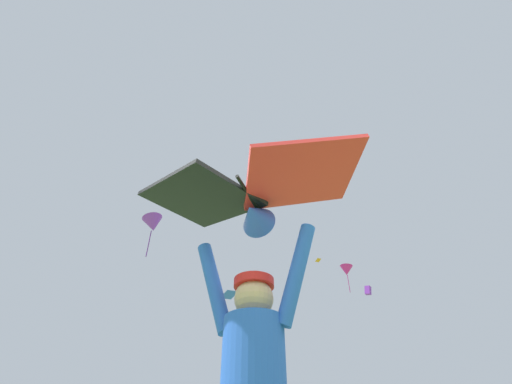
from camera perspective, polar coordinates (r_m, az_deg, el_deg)
held_stunt_kite at (r=2.52m, az=-0.80°, el=-0.50°), size 1.59×1.09×0.39m
distant_kite_magenta_far_center at (r=30.25m, az=13.94°, el=-11.80°), size 1.25×1.26×2.28m
distant_kite_purple_mid_left at (r=20.29m, az=-15.81°, el=-4.85°), size 1.53×1.41×2.49m
distant_kite_blue_overhead_distant at (r=18.66m, az=-4.26°, el=-15.61°), size 0.76×0.75×0.34m
distant_kite_purple_high_right at (r=41.34m, az=17.06°, el=-14.45°), size 0.85×0.83×0.95m
distant_kite_orange_low_left at (r=40.25m, az=9.64°, el=-10.42°), size 0.64×0.61×0.35m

